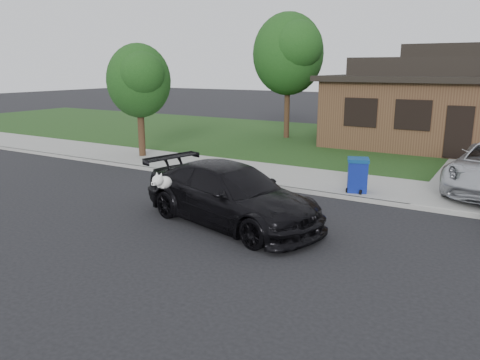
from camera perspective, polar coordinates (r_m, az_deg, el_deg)
The scene contains 9 objects.
ground at distance 11.77m, azimuth -1.76°, elevation -5.04°, with size 120.00×120.00×0.00m, color black.
sidewalk at distance 16.03m, azimuth 7.91°, elevation 0.12°, with size 60.00×3.00×0.12m, color gray.
curb at distance 14.70m, azimuth 5.61°, elevation -1.05°, with size 60.00×0.12×0.12m, color gray.
lawn at distance 23.47m, azimuth 15.65°, elevation 4.05°, with size 60.00×13.00×0.13m, color #193814.
sedan at distance 11.43m, azimuth -1.15°, elevation -1.78°, with size 5.37×3.19×1.46m.
recycling_bin at distance 14.38m, azimuth 14.13°, elevation 0.62°, with size 0.78×0.78×1.02m.
house at distance 24.51m, azimuth 26.37°, elevation 8.41°, with size 12.60×8.60×4.65m.
tree_0 at distance 24.56m, azimuth 6.13°, elevation 15.21°, with size 3.78×3.60×6.34m.
tree_2 at distance 19.75m, azimuth -12.15°, elevation 11.88°, with size 2.73×2.60×4.59m.
Camera 1 is at (6.04, -9.38, 3.77)m, focal length 35.00 mm.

